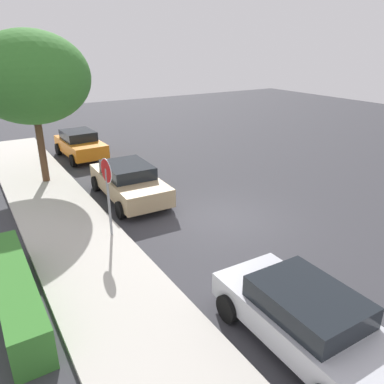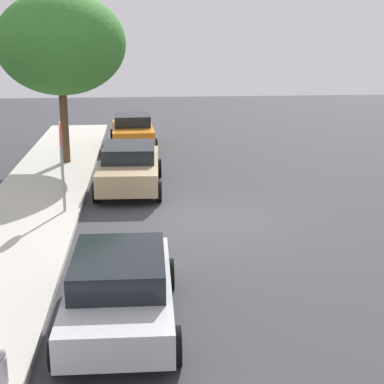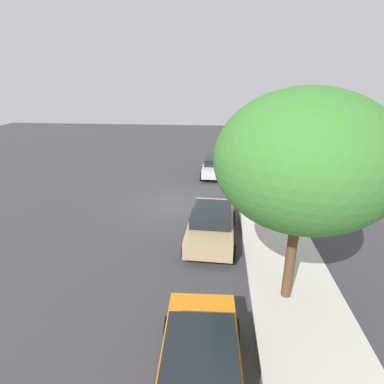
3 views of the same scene
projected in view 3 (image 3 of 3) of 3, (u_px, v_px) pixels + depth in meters
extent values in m
plane|color=#38383D|center=(174.00, 205.00, 16.55)|extent=(60.00, 60.00, 0.00)
cube|color=beige|center=(265.00, 207.00, 16.10)|extent=(32.00, 2.88, 0.14)
cylinder|color=gray|center=(249.00, 192.00, 15.07)|extent=(0.08, 0.08, 2.35)
cylinder|color=white|center=(250.00, 171.00, 14.67)|extent=(0.78, 0.06, 0.78)
cylinder|color=red|center=(250.00, 171.00, 14.67)|extent=(0.73, 0.07, 0.73)
cube|color=tan|center=(211.00, 225.00, 12.85)|extent=(4.58, 2.00, 0.67)
cube|color=black|center=(212.00, 214.00, 12.56)|extent=(2.21, 1.70, 0.47)
cylinder|color=black|center=(194.00, 216.00, 14.50)|extent=(0.65, 0.24, 0.64)
cylinder|color=black|center=(233.00, 218.00, 14.28)|extent=(0.65, 0.24, 0.64)
cylinder|color=black|center=(185.00, 249.00, 11.65)|extent=(0.65, 0.24, 0.64)
cylinder|color=black|center=(233.00, 252.00, 11.43)|extent=(0.65, 0.24, 0.64)
cube|color=silver|center=(216.00, 167.00, 21.40)|extent=(4.10, 1.86, 0.57)
cube|color=black|center=(216.00, 160.00, 21.23)|extent=(2.17, 1.61, 0.47)
cylinder|color=black|center=(228.00, 177.00, 20.12)|extent=(0.64, 0.23, 0.64)
cylinder|color=black|center=(202.00, 176.00, 20.30)|extent=(0.64, 0.23, 0.64)
cylinder|color=black|center=(228.00, 166.00, 22.69)|extent=(0.64, 0.23, 0.64)
cylinder|color=black|center=(205.00, 165.00, 22.87)|extent=(0.64, 0.23, 0.64)
cube|color=orange|center=(200.00, 366.00, 6.57)|extent=(3.94, 1.88, 0.68)
cube|color=black|center=(200.00, 355.00, 6.16)|extent=(1.96, 1.59, 0.47)
cylinder|color=black|center=(169.00, 329.00, 7.95)|extent=(0.65, 0.25, 0.64)
cylinder|color=black|center=(234.00, 331.00, 7.87)|extent=(0.65, 0.25, 0.64)
cylinder|color=#513823|center=(290.00, 259.00, 9.00)|extent=(0.30, 0.30, 2.93)
ellipsoid|color=#387A2D|center=(303.00, 160.00, 7.82)|extent=(4.72, 4.72, 3.73)
cylinder|color=#A5A5A8|center=(238.00, 165.00, 23.12)|extent=(0.22, 0.22, 0.55)
sphere|color=#A5A5A8|center=(238.00, 161.00, 23.00)|extent=(0.21, 0.21, 0.21)
cylinder|color=#A5A5A8|center=(238.00, 165.00, 22.96)|extent=(0.08, 0.09, 0.09)
cube|color=#387A2D|center=(300.00, 193.00, 17.00)|extent=(4.68, 0.80, 0.94)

